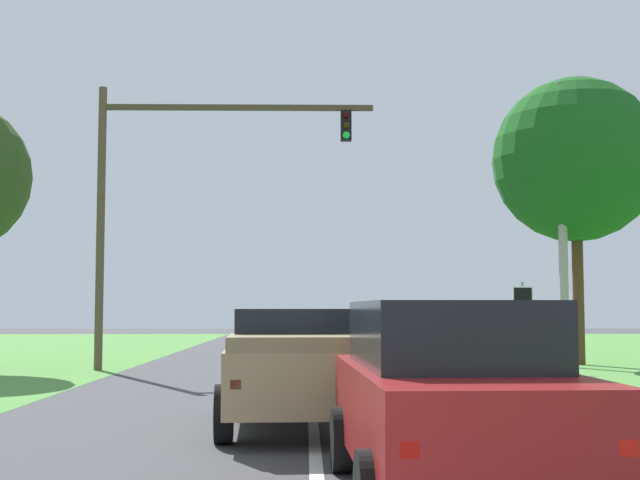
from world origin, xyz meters
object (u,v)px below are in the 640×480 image
Objects in this scene: oak_tree_right at (575,160)px; utility_pole_right at (563,223)px; pickup_truck_lead at (296,366)px; keep_moving_sign at (523,314)px; red_suv_near at (450,394)px; traffic_light at (171,182)px.

oak_tree_right is 2.53m from utility_pole_right.
pickup_truck_lead is 13.68m from keep_moving_sign.
oak_tree_right is (8.94, 14.91, 5.66)m from pickup_truck_lead.
oak_tree_right reaches higher than red_suv_near.
red_suv_near is 18.93m from traffic_light.
traffic_light is 3.27× the size of keep_moving_sign.
traffic_light reaches higher than keep_moving_sign.
traffic_light is 12.13m from utility_pole_right.
keep_moving_sign is at bearing -3.28° from traffic_light.
pickup_truck_lead is 0.60× the size of traffic_light.
oak_tree_right reaches higher than pickup_truck_lead.
utility_pole_right is at bearing -125.82° from oak_tree_right.
keep_moving_sign is 3.76m from utility_pole_right.
utility_pole_right is (12.02, 1.21, -1.10)m from traffic_light.
red_suv_near is 21.89m from oak_tree_right.
pickup_truck_lead is 13.99m from traffic_light.
red_suv_near is 17.67m from keep_moving_sign.
traffic_light is at bearing -174.26° from utility_pole_right.
keep_moving_sign is (4.88, 16.97, 0.65)m from red_suv_near.
utility_pole_right is (1.73, 1.80, 2.81)m from keep_moving_sign.
traffic_light is 13.03m from oak_tree_right.
keep_moving_sign is at bearing 61.90° from pickup_truck_lead.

